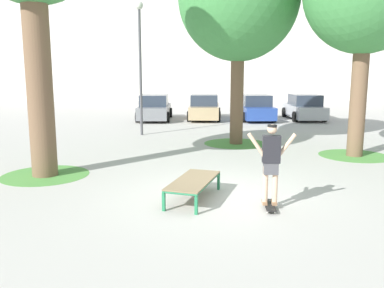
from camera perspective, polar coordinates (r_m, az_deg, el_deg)
name	(u,v)px	position (r m, az deg, el deg)	size (l,w,h in m)	color
ground_plane	(219,196)	(9.51, 3.78, -7.24)	(120.00, 120.00, 0.00)	#B7B5AD
building_facade	(198,30)	(41.96, 0.92, 15.69)	(42.38, 4.00, 13.82)	silver
skate_box	(193,182)	(9.11, 0.20, -5.29)	(1.34, 2.04, 0.46)	#237A4C
skateboard	(269,205)	(8.75, 10.81, -8.45)	(0.27, 0.82, 0.09)	black
skater	(271,159)	(8.49, 11.03, -2.06)	(1.00, 0.31, 1.69)	beige
grass_patch_near_left	(45,175)	(12.03, -19.87, -4.11)	(2.39, 2.39, 0.01)	#519342
grass_patch_near_right	(354,156)	(14.97, 21.80, -1.52)	(2.37, 2.37, 0.01)	#519342
grass_patch_mid_back	(236,143)	(16.34, 6.18, 0.08)	(2.55, 2.55, 0.01)	#519342
car_grey	(155,108)	(24.33, -5.27, 5.02)	(2.00, 4.24, 1.50)	slate
car_tan	(204,108)	(24.54, 1.76, 5.10)	(2.17, 4.32, 1.50)	tan
car_blue	(255,108)	(24.53, 8.83, 4.98)	(1.98, 4.23, 1.50)	#28479E
car_silver	(304,108)	(25.38, 15.44, 4.91)	(1.97, 4.23, 1.50)	#B7BABF
light_post	(140,49)	(18.45, -7.31, 13.11)	(0.36, 0.36, 5.83)	#4C4C51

